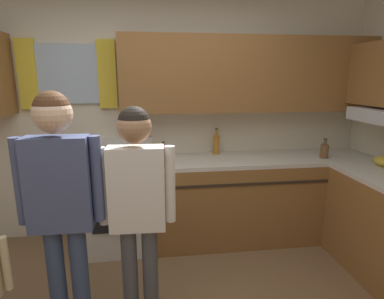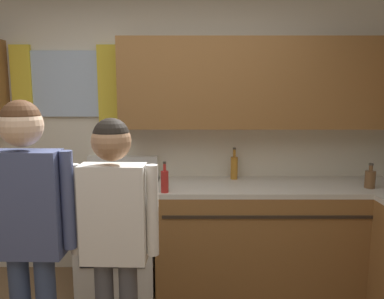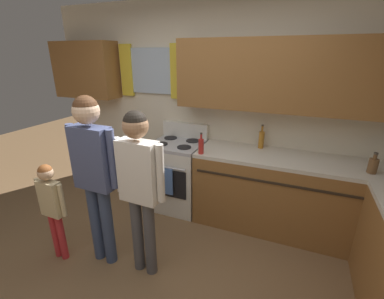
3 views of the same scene
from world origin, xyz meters
name	(u,v)px [view 1 (image 1 of 3)]	position (x,y,z in m)	size (l,w,h in m)	color
back_wall_unit	(164,100)	(0.09, 1.81, 1.49)	(4.60, 0.42, 2.60)	beige
kitchen_counter_run	(307,209)	(1.46, 1.17, 0.45)	(2.32, 1.99, 0.90)	brown
stove_oven	(123,203)	(-0.36, 1.54, 0.47)	(0.64, 0.67, 1.10)	silver
bottle_sauce_red	(164,158)	(0.06, 1.29, 0.99)	(0.06, 0.06, 0.25)	red
bottle_squat_brown	(324,151)	(1.74, 1.43, 0.98)	(0.08, 0.08, 0.21)	brown
bottle_oil_amber	(216,144)	(0.66, 1.75, 1.01)	(0.06, 0.06, 0.29)	#B27223
adult_holding_child	(60,194)	(-0.60, 0.33, 1.04)	(0.51, 0.22, 1.65)	#38476B
adult_in_plaid	(137,197)	(-0.15, 0.37, 0.98)	(0.49, 0.21, 1.55)	#4C4C51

